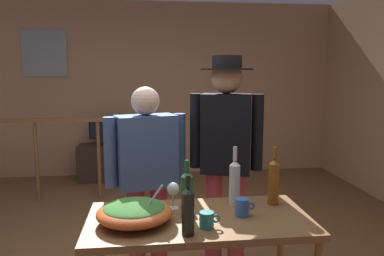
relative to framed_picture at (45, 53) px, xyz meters
The scene contains 16 objects.
back_wall 1.51m from the framed_picture, ahead, with size 6.14×0.10×2.67m, color tan.
framed_picture is the anchor object (origin of this frame).
stair_railing 1.75m from the framed_picture, 60.26° to the right, with size 3.15×0.10×1.10m.
tv_console 1.88m from the framed_picture, 17.49° to the right, with size 0.90×0.40×0.53m, color #38281E.
flat_screen_tv 1.47m from the framed_picture, 19.24° to the right, with size 0.55×0.12×0.42m.
serving_table 4.43m from the framed_picture, 65.21° to the right, with size 1.30×0.66×0.78m.
salad_bowl 4.28m from the framed_picture, 70.08° to the right, with size 0.43×0.43×0.22m.
wine_glass 4.18m from the framed_picture, 66.11° to the right, with size 0.08×0.08×0.17m.
wine_bottle_clear 4.32m from the framed_picture, 60.98° to the right, with size 0.07×0.07×0.38m.
wine_bottle_green 4.32m from the framed_picture, 65.91° to the right, with size 0.07×0.07×0.34m.
wine_bottle_amber 4.46m from the framed_picture, 58.29° to the right, with size 0.07×0.07×0.37m.
wine_bottle_dark 4.55m from the framed_picture, 67.54° to the right, with size 0.07×0.07×0.32m.
mug_blue 4.51m from the framed_picture, 62.23° to the right, with size 0.12×0.08×0.11m.
mug_teal 4.54m from the framed_picture, 65.78° to the right, with size 0.12×0.08×0.09m.
person_standing_left 3.64m from the framed_picture, 64.92° to the right, with size 0.61×0.34×1.51m.
person_standing_right 3.89m from the framed_picture, 56.62° to the right, with size 0.54×0.39×1.74m.
Camera 1 is at (0.09, -2.80, 1.63)m, focal length 35.69 mm.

